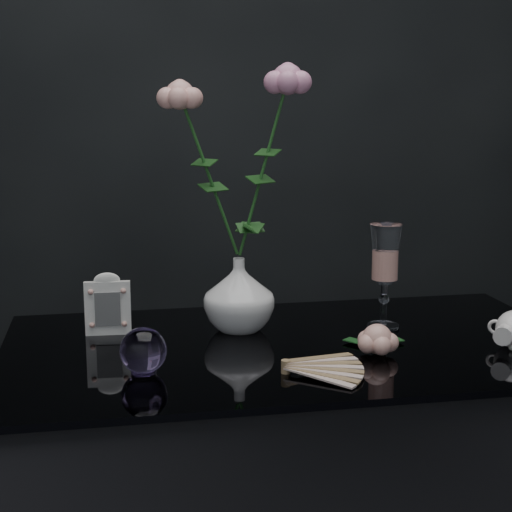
{
  "coord_description": "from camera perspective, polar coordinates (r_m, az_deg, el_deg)",
  "views": [
    {
      "loc": [
        -0.32,
        -1.29,
        1.2
      ],
      "look_at": [
        -0.06,
        0.08,
        0.92
      ],
      "focal_mm": 55.0,
      "sensor_mm": 36.0,
      "label": 1
    }
  ],
  "objects": [
    {
      "name": "vase",
      "position": [
        1.51,
        -1.24,
        -2.83
      ],
      "size": [
        0.15,
        0.15,
        0.14
      ],
      "primitive_type": "imported",
      "rotation": [
        0.0,
        0.0,
        0.12
      ],
      "color": "white",
      "rests_on": "table"
    },
    {
      "name": "wine_glass",
      "position": [
        1.54,
        9.33,
        -1.48
      ],
      "size": [
        0.08,
        0.08,
        0.21
      ],
      "primitive_type": null,
      "rotation": [
        0.0,
        0.0,
        -0.31
      ],
      "color": "white",
      "rests_on": "table"
    },
    {
      "name": "paper_fan",
      "position": [
        1.29,
        2.18,
        -7.95
      ],
      "size": [
        0.31,
        0.28,
        0.03
      ],
      "primitive_type": null,
      "rotation": [
        0.0,
        0.0,
        -0.38
      ],
      "color": "beige",
      "rests_on": "table"
    },
    {
      "name": "picture_frame",
      "position": [
        1.51,
        -10.74,
        -3.43
      ],
      "size": [
        0.09,
        0.07,
        0.12
      ],
      "primitive_type": null,
      "rotation": [
        0.0,
        0.0,
        -0.05
      ],
      "color": "white",
      "rests_on": "table"
    },
    {
      "name": "roses",
      "position": [
        1.46,
        -1.32,
        7.38
      ],
      "size": [
        0.27,
        0.1,
        0.41
      ],
      "color": "#FFA99C",
      "rests_on": "vase"
    },
    {
      "name": "loose_rose",
      "position": [
        1.39,
        8.81,
        -6.01
      ],
      "size": [
        0.16,
        0.19,
        0.06
      ],
      "primitive_type": null,
      "rotation": [
        0.0,
        0.0,
        -0.29
      ],
      "color": "#E3A393",
      "rests_on": "table"
    },
    {
      "name": "paperweight",
      "position": [
        1.3,
        -8.2,
        -6.82
      ],
      "size": [
        0.09,
        0.09,
        0.08
      ],
      "primitive_type": null,
      "rotation": [
        0.0,
        0.0,
        0.24
      ],
      "color": "#8A6EB3",
      "rests_on": "table"
    }
  ]
}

